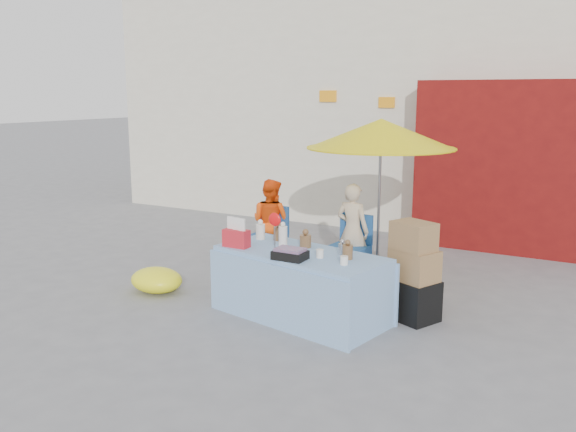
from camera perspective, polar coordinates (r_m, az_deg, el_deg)
The scene contains 10 objects.
ground at distance 6.95m, azimuth -3.53°, elevation -8.85°, with size 80.00×80.00×0.00m, color slate.
backdrop at distance 13.36m, azimuth 16.52°, elevation 13.98°, with size 14.00×8.00×7.80m.
market_table at distance 6.65m, azimuth 1.15°, elevation -6.36°, with size 2.05×1.26×1.15m.
chair_left at distance 8.58m, azimuth -2.05°, elevation -3.09°, with size 0.53×0.52×0.85m.
chair_right at distance 8.03m, azimuth 5.63°, elevation -4.17°, with size 0.53×0.52×0.85m.
vendor_orange at distance 8.61m, azimuth -1.62°, elevation -0.58°, with size 0.60×0.47×1.23m, color #FF4E0D.
vendor_beige at distance 8.06m, azimuth 6.05°, elevation -1.38°, with size 0.46×0.30×1.26m, color beige.
umbrella at distance 7.90m, azimuth 8.70°, elevation 7.57°, with size 1.90×1.90×2.09m.
box_stack at distance 6.67m, azimuth 11.67°, elevation -5.44°, with size 0.61×0.56×1.08m.
tarp_bundle at distance 7.70m, azimuth -12.20°, elevation -5.87°, with size 0.67×0.54×0.30m, color #FFFA1A.
Camera 1 is at (3.54, -5.48, 2.41)m, focal length 38.00 mm.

